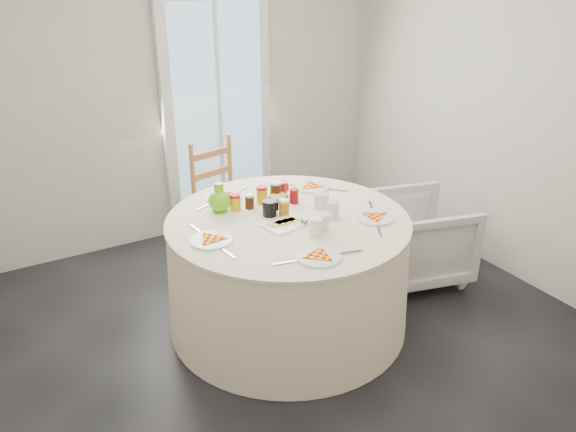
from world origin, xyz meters
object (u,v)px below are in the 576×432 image
table (288,273)px  wooden_chair (226,203)px  green_pitcher (220,199)px  armchair (417,231)px

table → wooden_chair: 1.11m
table → wooden_chair: bearing=87.0°
green_pitcher → armchair: bearing=-1.0°
table → wooden_chair: size_ratio=1.64×
table → green_pitcher: (-0.33, 0.32, 0.49)m
armchair → wooden_chair: bearing=60.4°
table → wooden_chair: (0.06, 1.10, 0.09)m
armchair → green_pitcher: 1.60m
wooden_chair → armchair: bearing=-57.4°
table → armchair: 1.17m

